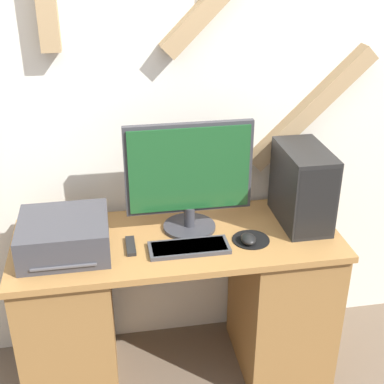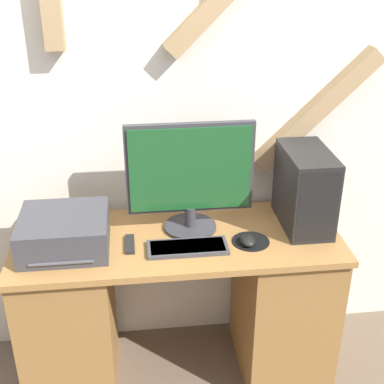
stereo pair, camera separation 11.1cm
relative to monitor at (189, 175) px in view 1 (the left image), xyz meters
name	(u,v)px [view 1 (the left image)]	position (x,y,z in m)	size (l,w,h in m)	color
wall_back	(166,89)	(-0.06, 0.27, 0.31)	(6.40, 0.13, 2.91)	silver
desk	(178,306)	(-0.07, -0.07, -0.65)	(1.45, 0.58, 0.79)	olive
monitor	(189,175)	(0.00, 0.00, 0.00)	(0.56, 0.24, 0.50)	#333338
keyboard	(189,247)	(-0.03, -0.18, -0.26)	(0.34, 0.13, 0.02)	#3D3D42
mousepad	(251,240)	(0.25, -0.15, -0.27)	(0.17, 0.17, 0.00)	black
mouse	(248,239)	(0.23, -0.18, -0.24)	(0.06, 0.09, 0.04)	black
computer_tower	(303,186)	(0.52, -0.03, -0.09)	(0.20, 0.36, 0.36)	black
printer	(64,236)	(-0.55, -0.10, -0.19)	(0.37, 0.35, 0.15)	#38383D
remote_control	(131,246)	(-0.28, -0.12, -0.26)	(0.04, 0.14, 0.02)	black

